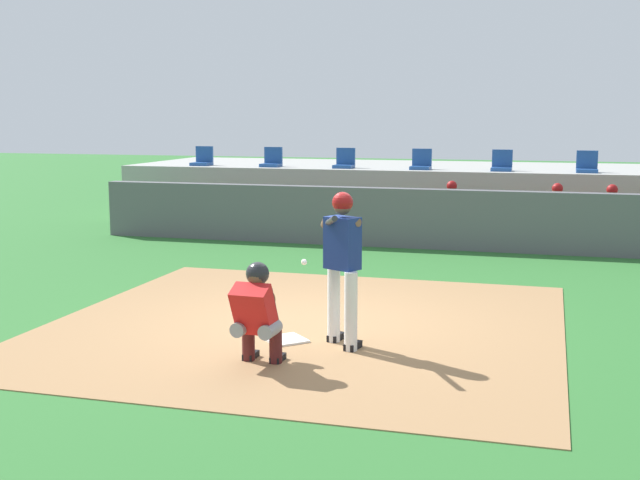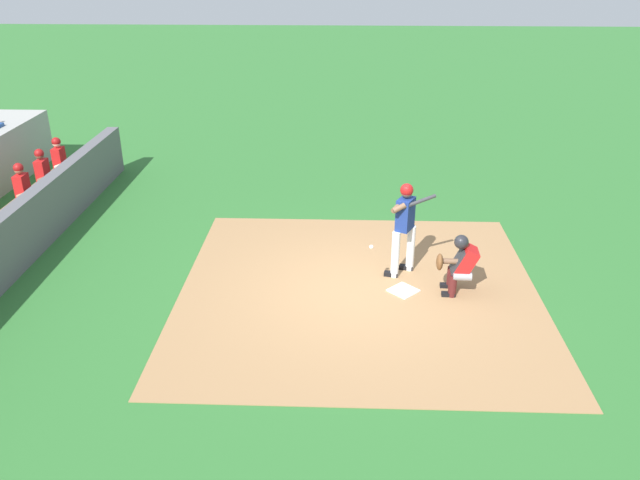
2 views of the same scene
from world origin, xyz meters
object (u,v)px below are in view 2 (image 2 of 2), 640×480
at_px(catcher_crouched, 459,262).
at_px(dugout_player_1, 28,190).
at_px(home_plate, 403,290).
at_px(batter_at_plate, 404,223).
at_px(dugout_player_2, 48,174).
at_px(dugout_player_3, 65,162).

distance_m(catcher_crouched, dugout_player_1, 9.59).
xyz_separation_m(home_plate, batter_at_plate, (0.69, -0.02, 1.01)).
height_order(home_plate, catcher_crouched, catcher_crouched).
relative_size(catcher_crouched, dugout_player_2, 1.47).
xyz_separation_m(catcher_crouched, dugout_player_3, (5.11, 9.08, 0.07)).
bearing_deg(dugout_player_3, batter_at_plate, -118.43).
bearing_deg(dugout_player_3, dugout_player_2, 180.00).
height_order(home_plate, dugout_player_3, dugout_player_3).
bearing_deg(batter_at_plate, catcher_crouched, -126.94).
distance_m(dugout_player_1, dugout_player_3, 2.02).
distance_m(batter_at_plate, catcher_crouched, 1.22).
relative_size(home_plate, dugout_player_2, 0.34).
relative_size(dugout_player_1, dugout_player_3, 1.00).
height_order(batter_at_plate, dugout_player_1, batter_at_plate).
distance_m(batter_at_plate, dugout_player_2, 8.87).
xyz_separation_m(home_plate, dugout_player_1, (3.09, 8.14, 0.65)).
bearing_deg(dugout_player_1, dugout_player_2, 0.00).
bearing_deg(batter_at_plate, dugout_player_2, 67.10).
relative_size(dugout_player_1, dugout_player_2, 1.00).
bearing_deg(batter_at_plate, home_plate, 178.32).
bearing_deg(dugout_player_2, home_plate, -116.95).
relative_size(home_plate, catcher_crouched, 0.23).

